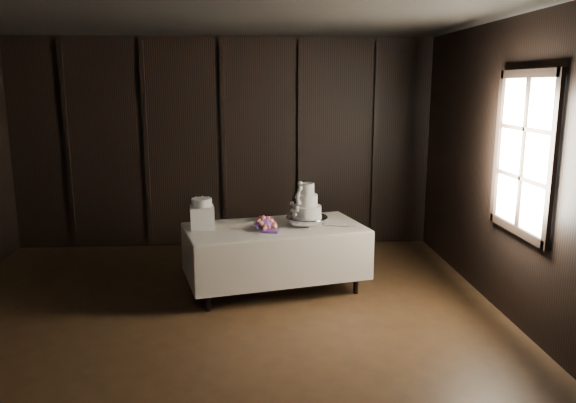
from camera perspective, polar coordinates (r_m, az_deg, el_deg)
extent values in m
cube|color=black|center=(5.20, -8.12, -15.32)|extent=(6.04, 7.04, 0.04)
cube|color=black|center=(8.19, -6.55, 5.82)|extent=(6.04, 0.04, 3.04)
cube|color=black|center=(5.36, 25.47, 1.63)|extent=(0.04, 7.04, 3.04)
cube|color=black|center=(5.75, 22.83, 4.49)|extent=(0.06, 1.16, 1.56)
cube|color=#F1E5D0|center=(6.37, -1.35, -2.61)|extent=(2.17, 1.48, 0.01)
cube|color=white|center=(6.48, -1.33, -6.04)|extent=(1.99, 1.32, 0.71)
cylinder|color=silver|center=(6.47, 1.93, -1.95)|extent=(0.50, 0.50, 0.09)
cylinder|color=white|center=(6.44, 1.93, -0.99)|extent=(0.33, 0.33, 0.13)
cylinder|color=white|center=(6.41, 1.94, 0.16)|extent=(0.24, 0.24, 0.13)
cylinder|color=white|center=(6.39, 1.95, 1.31)|extent=(0.16, 0.16, 0.13)
cube|color=white|center=(6.35, -8.71, -1.60)|extent=(0.29, 0.29, 0.25)
cylinder|color=white|center=(6.31, -8.76, -0.09)|extent=(0.27, 0.27, 0.09)
cube|color=silver|center=(6.40, 4.82, -2.50)|extent=(0.37, 0.10, 0.01)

